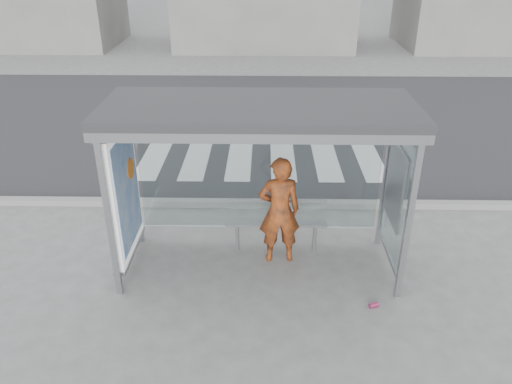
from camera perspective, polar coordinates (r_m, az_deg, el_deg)
ground at (r=7.92m, az=0.30°, el=-8.41°), size 80.00×80.00×0.00m
road at (r=14.21m, az=0.70°, el=8.25°), size 30.00×10.00×0.01m
curb at (r=9.54m, az=0.47°, el=-1.29°), size 30.00×0.18×0.12m
crosswalk at (r=11.87m, az=0.61°, el=4.33°), size 5.55×3.00×0.00m
bus_shelter at (r=7.03m, az=-2.69°, el=5.21°), size 4.25×1.65×2.62m
person at (r=7.62m, az=2.68°, el=-2.14°), size 0.68×0.49×1.76m
bench at (r=8.07m, az=2.32°, el=-3.46°), size 1.62×0.31×0.84m
soda_can at (r=7.30m, az=13.31°, el=-12.48°), size 0.15×0.11×0.07m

